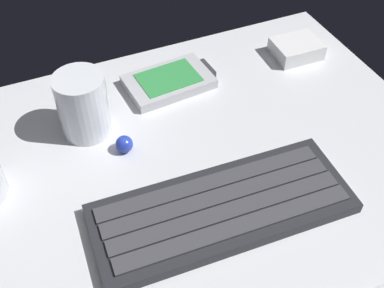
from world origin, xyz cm
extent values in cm
cube|color=silver|center=(0.00, 0.00, -1.00)|extent=(64.00, 48.00, 2.00)
cube|color=#232328|center=(0.28, -8.43, 0.70)|extent=(29.49, 12.36, 1.40)
cube|color=#3D3D42|center=(0.44, -5.14, 1.55)|extent=(26.74, 3.26, 0.30)
cube|color=#3D3D42|center=(0.33, -7.33, 1.55)|extent=(26.74, 3.26, 0.30)
cube|color=#3D3D42|center=(0.23, -9.53, 1.55)|extent=(26.74, 3.26, 0.30)
cube|color=#3D3D42|center=(0.13, -11.73, 1.55)|extent=(26.74, 3.26, 0.30)
cube|color=#B7BABF|center=(2.73, 14.69, 0.70)|extent=(12.59, 8.56, 1.40)
cube|color=green|center=(2.73, 14.69, 1.45)|extent=(8.86, 6.60, 0.10)
cube|color=#333338|center=(9.10, 15.22, 0.70)|extent=(1.11, 3.85, 1.12)
cylinder|color=silver|center=(-10.27, 10.50, 4.25)|extent=(6.40, 6.40, 8.50)
cylinder|color=brown|center=(-10.27, 10.50, 3.26)|extent=(5.50, 5.50, 6.12)
cube|color=white|center=(23.43, 13.77, 1.20)|extent=(7.18, 5.83, 2.40)
sphere|color=#2338B2|center=(-7.00, 5.00, 1.10)|extent=(2.20, 2.20, 2.20)
camera|label=1|loc=(-15.52, -35.74, 43.70)|focal=44.49mm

